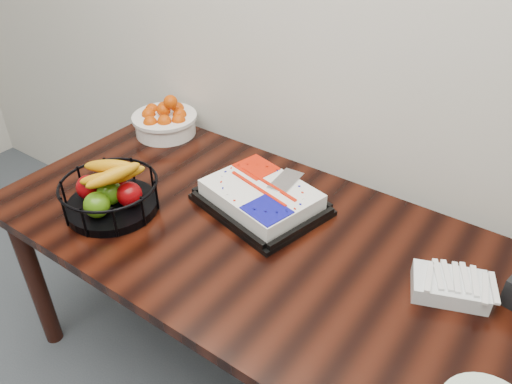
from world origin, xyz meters
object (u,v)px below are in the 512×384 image
Objects in this scene: cake_tray at (261,198)px; table at (254,251)px; fruit_basket at (110,192)px; tangerine_bowl at (164,117)px.

table is at bearing -65.20° from cake_tray.
fruit_basket reaches higher than table.
table is 0.53m from fruit_basket.
cake_tray is 1.72× the size of tangerine_bowl.
table is 0.79m from tangerine_bowl.
cake_tray is at bearing -17.31° from tangerine_bowl.
fruit_basket is (-0.41, -0.31, 0.03)m from cake_tray.
tangerine_bowl is at bearing 115.23° from fruit_basket.
fruit_basket is at bearing -142.64° from cake_tray.
tangerine_bowl is at bearing 155.31° from table.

